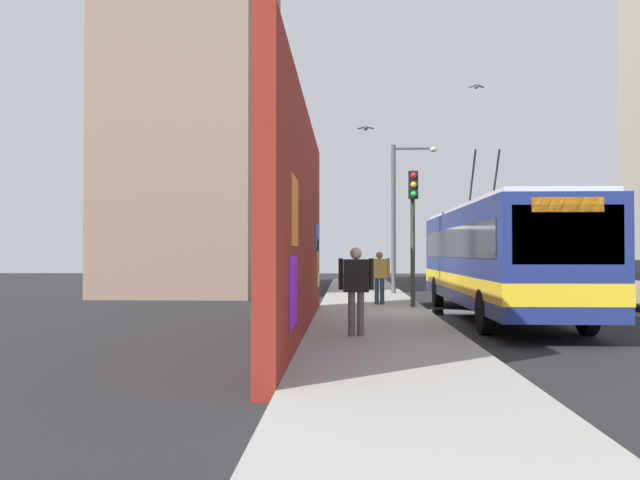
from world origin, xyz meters
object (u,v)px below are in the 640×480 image
at_px(city_bus, 497,256).
at_px(pedestrian_near_wall, 356,283).
at_px(pedestrian_midblock, 379,273).
at_px(traffic_light, 413,215).
at_px(street_lamp, 399,207).

bearing_deg(city_bus, pedestrian_near_wall, 144.44).
height_order(pedestrian_midblock, traffic_light, traffic_light).
height_order(city_bus, traffic_light, city_bus).
xyz_separation_m(traffic_light, street_lamp, (7.23, -0.12, 0.73)).
distance_m(city_bus, pedestrian_midblock, 4.26).
xyz_separation_m(pedestrian_near_wall, traffic_light, (7.18, -1.82, 1.74)).
relative_size(pedestrian_near_wall, traffic_light, 0.42).
distance_m(pedestrian_near_wall, traffic_light, 7.61).
bearing_deg(pedestrian_midblock, city_bus, -132.42).
xyz_separation_m(city_bus, pedestrian_midblock, (2.85, 3.12, -0.59)).
bearing_deg(pedestrian_near_wall, traffic_light, -14.19).
distance_m(traffic_light, street_lamp, 7.26).
xyz_separation_m(pedestrian_midblock, traffic_light, (-1.22, -0.97, 1.80)).
distance_m(pedestrian_midblock, street_lamp, 6.61).
relative_size(pedestrian_midblock, traffic_light, 0.41).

